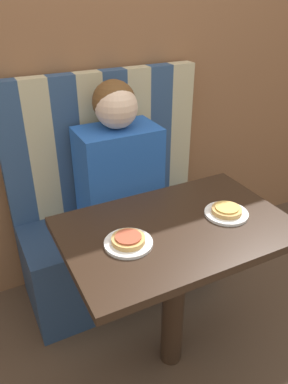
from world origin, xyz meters
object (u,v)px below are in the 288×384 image
person (118,158)px  plate_left (128,243)px  plate_right (226,213)px  pizza_left (128,239)px  pizza_right (227,210)px

person → plate_left: 0.64m
plate_right → pizza_left: bearing=-180.0°
plate_right → pizza_right: (-0.00, -0.00, 0.02)m
plate_right → plate_left: bearing=180.0°
pizza_right → person: bearing=110.2°
pizza_left → plate_left: bearing=172.9°
person → pizza_right: 0.64m
plate_left → pizza_left: pizza_left is taller
plate_left → pizza_right: pizza_right is taller
plate_right → pizza_right: pizza_right is taller
pizza_right → plate_left: bearing=180.0°
plate_left → pizza_right: (0.44, -0.00, 0.02)m
person → pizza_left: size_ratio=5.95×
person → pizza_right: size_ratio=5.95×
person → pizza_left: bearing=-110.2°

